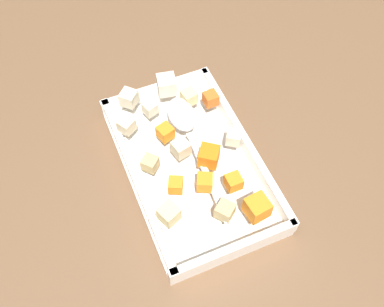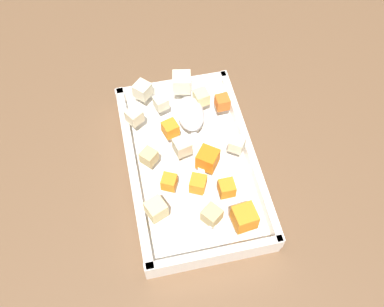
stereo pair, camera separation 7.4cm
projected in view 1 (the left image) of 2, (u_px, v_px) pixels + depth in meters
ground_plane at (190, 170)px, 0.79m from camera, size 4.00×4.00×0.00m
baking_dish at (192, 166)px, 0.78m from camera, size 0.35×0.21×0.04m
carrot_chunk_heap_side at (234, 182)px, 0.71m from camera, size 0.02×0.02×0.02m
carrot_chunk_corner_nw at (257, 208)px, 0.68m from camera, size 0.04×0.04×0.03m
carrot_chunk_under_handle at (211, 99)px, 0.80m from camera, size 0.02×0.02×0.02m
carrot_chunk_mid_left at (165, 132)px, 0.76m from camera, size 0.03×0.03×0.02m
carrot_chunk_mid_right at (209, 156)px, 0.73m from camera, size 0.04×0.04×0.03m
carrot_chunk_rim_edge at (204, 182)px, 0.71m from camera, size 0.03×0.03×0.02m
carrot_chunk_corner_ne at (176, 185)px, 0.71m from camera, size 0.03×0.03×0.02m
potato_chunk_near_right at (150, 108)px, 0.79m from camera, size 0.03×0.03×0.02m
potato_chunk_far_right at (129, 98)px, 0.80m from camera, size 0.04×0.04×0.03m
potato_chunk_center at (189, 97)px, 0.80m from camera, size 0.03×0.03×0.02m
potato_chunk_back_center at (225, 211)px, 0.68m from camera, size 0.04×0.04×0.03m
potato_chunk_corner_sw at (233, 135)px, 0.76m from camera, size 0.03×0.03×0.02m
potato_chunk_near_left at (181, 148)px, 0.74m from camera, size 0.03×0.03×0.03m
potato_chunk_near_spoon at (126, 125)px, 0.77m from camera, size 0.03×0.03×0.02m
potato_chunk_corner_se at (169, 214)px, 0.68m from camera, size 0.04×0.04×0.03m
potato_chunk_far_left at (150, 163)px, 0.73m from camera, size 0.03×0.03×0.02m
parsnip_chunk_front_center at (167, 85)px, 0.81m from camera, size 0.04×0.04×0.03m
serving_spoon at (184, 121)px, 0.78m from camera, size 0.25×0.05×0.02m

